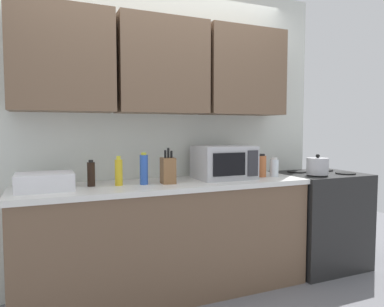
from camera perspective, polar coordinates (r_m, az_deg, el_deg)
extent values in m
cube|color=silver|center=(3.10, -5.95, 3.53)|extent=(3.18, 0.06, 2.60)
cube|color=brown|center=(2.83, -20.19, 13.94)|extent=(0.73, 0.33, 0.75)
cube|color=brown|center=(2.97, -4.95, 13.69)|extent=(0.73, 0.33, 0.75)
cube|color=brown|center=(3.28, 8.07, 12.73)|extent=(0.73, 0.33, 0.75)
cube|color=brown|center=(2.93, -3.87, -13.77)|extent=(2.28, 0.60, 0.86)
cube|color=white|center=(2.83, -3.91, -5.05)|extent=(2.31, 0.63, 0.04)
cube|color=black|center=(3.69, 19.80, -9.93)|extent=(0.76, 0.64, 0.90)
cylinder|color=black|center=(3.39, 19.49, -3.30)|extent=(0.18, 0.18, 0.01)
cylinder|color=black|center=(3.63, 23.45, -2.94)|extent=(0.18, 0.18, 0.01)
cylinder|color=black|center=(3.60, 16.47, -2.82)|extent=(0.18, 0.18, 0.01)
cylinder|color=black|center=(3.83, 20.41, -2.52)|extent=(0.18, 0.18, 0.01)
cylinder|color=#B2B2B7|center=(3.39, 19.52, -1.94)|extent=(0.19, 0.19, 0.15)
sphere|color=black|center=(3.38, 19.55, -0.38)|extent=(0.04, 0.04, 0.04)
cube|color=#B7B7BC|center=(3.03, 5.12, -1.39)|extent=(0.48, 0.36, 0.28)
cube|color=black|center=(2.85, 6.03, -1.75)|extent=(0.29, 0.01, 0.18)
cube|color=#2D2D33|center=(2.96, 9.76, -1.56)|extent=(0.10, 0.01, 0.21)
cube|color=silver|center=(2.66, -22.59, -4.18)|extent=(0.38, 0.30, 0.12)
cube|color=brown|center=(2.76, -3.88, -2.76)|extent=(0.11, 0.13, 0.20)
cylinder|color=black|center=(2.73, -4.32, -0.09)|extent=(0.02, 0.02, 0.06)
cylinder|color=black|center=(2.74, -3.83, 0.10)|extent=(0.02, 0.02, 0.08)
cylinder|color=black|center=(2.74, -3.33, -0.13)|extent=(0.02, 0.02, 0.05)
cylinder|color=gold|center=(2.71, -11.69, -3.02)|extent=(0.06, 0.06, 0.19)
cylinder|color=yellow|center=(2.70, -11.73, -0.69)|extent=(0.03, 0.03, 0.03)
cylinder|color=#2D56B7|center=(2.72, -7.74, -2.60)|extent=(0.06, 0.06, 0.23)
cylinder|color=yellow|center=(2.71, -7.76, -0.05)|extent=(0.04, 0.04, 0.02)
cylinder|color=silver|center=(3.23, 13.07, -2.30)|extent=(0.08, 0.08, 0.15)
cylinder|color=silver|center=(3.23, 13.09, -0.79)|extent=(0.05, 0.05, 0.02)
cylinder|color=black|center=(2.72, -15.91, -3.24)|extent=(0.06, 0.06, 0.18)
cylinder|color=black|center=(2.71, -15.95, -1.18)|extent=(0.03, 0.03, 0.02)
cylinder|color=#BC6638|center=(3.19, 11.11, -2.03)|extent=(0.08, 0.08, 0.19)
cylinder|color=black|center=(3.18, 11.13, -0.21)|extent=(0.06, 0.06, 0.02)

